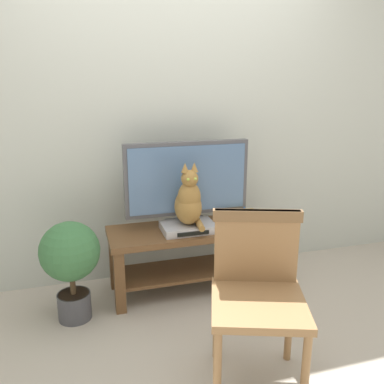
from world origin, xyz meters
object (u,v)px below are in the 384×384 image
at_px(cat, 189,201).
at_px(wooden_chair, 257,284).
at_px(potted_plant, 70,259).
at_px(media_box, 188,227).
at_px(book_stack, 243,218).
at_px(tv_stand, 190,246).
at_px(tv, 187,181).

relative_size(cat, wooden_chair, 0.51).
bearing_deg(potted_plant, cat, 7.15).
height_order(media_box, book_stack, book_stack).
xyz_separation_m(media_box, book_stack, (0.43, 0.02, 0.02)).
xyz_separation_m(wooden_chair, book_stack, (0.33, 0.95, 0.01)).
bearing_deg(potted_plant, book_stack, 6.43).
bearing_deg(media_box, book_stack, 3.11).
relative_size(tv_stand, tv, 1.30).
xyz_separation_m(tv_stand, wooden_chair, (0.08, -0.97, 0.18)).
bearing_deg(media_box, tv_stand, 59.41).
bearing_deg(media_box, cat, -85.71).
bearing_deg(book_stack, cat, -174.96).
relative_size(tv_stand, media_box, 3.15).
distance_m(tv, potted_plant, 0.96).
height_order(tv_stand, media_box, media_box).
distance_m(book_stack, potted_plant, 1.26).
height_order(media_box, wooden_chair, wooden_chair).
distance_m(tv_stand, cat, 0.38).
bearing_deg(tv_stand, cat, -113.56).
bearing_deg(tv, potted_plant, -164.50).
relative_size(media_box, potted_plant, 0.56).
relative_size(tv, wooden_chair, 1.03).
bearing_deg(tv_stand, tv, 89.98).
distance_m(tv_stand, potted_plant, 0.87).
relative_size(tv_stand, book_stack, 4.95).
relative_size(wooden_chair, potted_plant, 1.31).
distance_m(tv, wooden_chair, 1.09).
distance_m(cat, potted_plant, 0.87).
height_order(tv, cat, tv).
xyz_separation_m(book_stack, potted_plant, (-1.25, -0.14, -0.11)).
relative_size(tv, potted_plant, 1.36).
xyz_separation_m(tv_stand, cat, (-0.03, -0.06, 0.37)).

